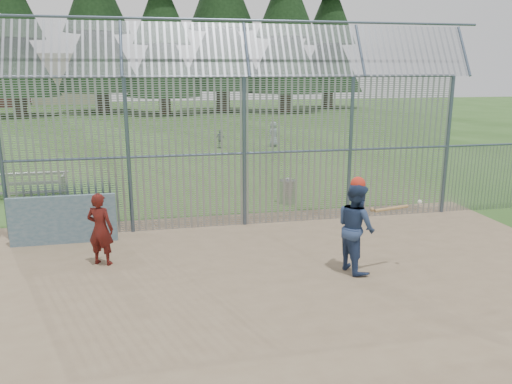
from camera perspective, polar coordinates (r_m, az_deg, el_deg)
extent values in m
plane|color=#2D511E|center=(10.57, 2.27, -9.42)|extent=(120.00, 120.00, 0.00)
cube|color=#756047|center=(10.13, 2.97, -10.46)|extent=(14.00, 10.00, 0.02)
cube|color=#38566B|center=(13.00, -21.16, -2.98)|extent=(2.50, 0.12, 1.20)
imported|color=navy|center=(10.64, 11.34, -3.98)|extent=(0.88, 1.04, 1.90)
imported|color=maroon|center=(11.31, -17.36, -4.06)|extent=(0.69, 0.59, 1.60)
imported|color=gray|center=(27.73, 2.00, 6.62)|extent=(0.80, 0.73, 1.36)
imported|color=slate|center=(27.20, -4.08, 6.05)|extent=(0.60, 0.57, 0.99)
sphere|color=red|center=(10.39, 11.58, 0.90)|extent=(0.30, 0.30, 0.30)
cylinder|color=#AA7F4C|center=(10.68, 15.21, -1.82)|extent=(0.84, 0.26, 0.07)
sphere|color=#AA7F4C|center=(10.50, 13.12, -1.97)|extent=(0.09, 0.09, 0.09)
sphere|color=white|center=(10.89, 18.21, -1.08)|extent=(0.09, 0.09, 0.09)
cylinder|color=#9A9BA2|center=(15.97, 3.65, -0.03)|extent=(0.52, 0.52, 0.70)
cylinder|color=#9EA0A5|center=(15.89, 3.67, 1.27)|extent=(0.56, 0.56, 0.05)
sphere|color=#9EA0A5|center=(15.88, 3.67, 1.44)|extent=(0.10, 0.10, 0.10)
cube|color=slate|center=(18.26, -25.49, -0.09)|extent=(3.00, 0.25, 0.05)
cube|color=gray|center=(18.54, -25.33, 0.91)|extent=(3.00, 0.25, 0.05)
cube|color=slate|center=(18.82, -25.17, 1.89)|extent=(3.00, 0.25, 0.05)
cube|color=slate|center=(18.28, -21.04, 0.84)|extent=(0.06, 0.90, 0.70)
cylinder|color=#47566B|center=(13.58, -27.12, 3.10)|extent=(0.10, 0.10, 4.00)
cylinder|color=#47566B|center=(13.11, -14.37, 3.86)|extent=(0.10, 0.10, 4.00)
cylinder|color=#47566B|center=(13.31, -1.34, 4.44)|extent=(0.10, 0.10, 4.00)
cylinder|color=#47566B|center=(14.17, 10.72, 4.78)|extent=(0.10, 0.10, 4.00)
cylinder|color=#47566B|center=(15.56, 21.02, 4.90)|extent=(0.10, 0.10, 4.00)
cylinder|color=#47566B|center=(13.13, -1.39, 13.08)|extent=(12.00, 0.07, 0.07)
cylinder|color=#47566B|center=(13.31, -1.34, 4.44)|extent=(12.00, 0.06, 0.06)
cube|color=gray|center=(13.31, -1.34, 4.44)|extent=(12.00, 0.02, 4.00)
cube|color=gray|center=(12.77, -1.08, 15.98)|extent=(12.00, 0.77, 1.31)
cylinder|color=#47566B|center=(15.73, 20.71, 1.30)|extent=(0.08, 0.08, 2.00)
cylinder|color=#332319|center=(50.82, -25.46, 9.57)|extent=(1.19, 1.19, 3.06)
cylinder|color=#332319|center=(52.67, -17.21, 10.58)|extent=(1.33, 1.33, 3.42)
cylinder|color=#332319|center=(48.51, -10.41, 10.41)|extent=(1.12, 1.12, 2.88)
cone|color=black|center=(48.73, -10.85, 20.03)|extent=(7.04, 7.04, 13.12)
cylinder|color=#332319|center=(52.00, -3.79, 11.22)|extent=(1.40, 1.40, 3.60)
cylinder|color=#332319|center=(51.26, 3.32, 10.99)|extent=(1.26, 1.26, 3.24)
cylinder|color=#332319|center=(56.89, 8.20, 11.07)|extent=(1.19, 1.19, 3.06)
cone|color=black|center=(57.15, 8.51, 19.78)|extent=(7.48, 7.48, 13.94)
cube|color=#B2A58C|center=(68.10, -20.48, 12.03)|extent=(8.00, 7.00, 6.00)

